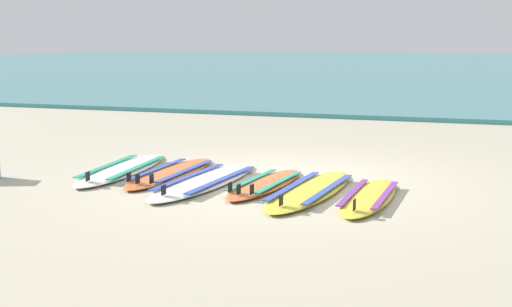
{
  "coord_description": "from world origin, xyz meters",
  "views": [
    {
      "loc": [
        2.29,
        -7.98,
        1.76
      ],
      "look_at": [
        -0.48,
        0.49,
        0.25
      ],
      "focal_mm": 48.33,
      "sensor_mm": 36.0,
      "label": 1
    }
  ],
  "objects_px": {
    "surfboard_2": "(205,181)",
    "surfboard_3": "(265,184)",
    "surfboard_0": "(122,169)",
    "surfboard_5": "(369,197)",
    "surfboard_1": "(171,173)",
    "surfboard_4": "(310,190)"
  },
  "relations": [
    {
      "from": "surfboard_0",
      "to": "surfboard_5",
      "type": "distance_m",
      "value": 3.39
    },
    {
      "from": "surfboard_3",
      "to": "surfboard_5",
      "type": "xyz_separation_m",
      "value": [
        1.27,
        -0.28,
        -0.0
      ]
    },
    {
      "from": "surfboard_2",
      "to": "surfboard_5",
      "type": "distance_m",
      "value": 2.03
    },
    {
      "from": "surfboard_0",
      "to": "surfboard_2",
      "type": "xyz_separation_m",
      "value": [
        1.32,
        -0.36,
        -0.0
      ]
    },
    {
      "from": "surfboard_2",
      "to": "surfboard_4",
      "type": "height_order",
      "value": "same"
    },
    {
      "from": "surfboard_2",
      "to": "surfboard_3",
      "type": "xyz_separation_m",
      "value": [
        0.75,
        0.06,
        0.0
      ]
    },
    {
      "from": "surfboard_0",
      "to": "surfboard_2",
      "type": "height_order",
      "value": "same"
    },
    {
      "from": "surfboard_4",
      "to": "surfboard_5",
      "type": "height_order",
      "value": "same"
    },
    {
      "from": "surfboard_2",
      "to": "surfboard_3",
      "type": "bearing_deg",
      "value": 4.39
    },
    {
      "from": "surfboard_4",
      "to": "surfboard_5",
      "type": "bearing_deg",
      "value": -9.2
    },
    {
      "from": "surfboard_1",
      "to": "surfboard_2",
      "type": "xyz_separation_m",
      "value": [
        0.61,
        -0.33,
        -0.0
      ]
    },
    {
      "from": "surfboard_0",
      "to": "surfboard_3",
      "type": "bearing_deg",
      "value": -8.18
    },
    {
      "from": "surfboard_1",
      "to": "surfboard_4",
      "type": "distance_m",
      "value": 2.0
    },
    {
      "from": "surfboard_1",
      "to": "surfboard_4",
      "type": "relative_size",
      "value": 0.92
    },
    {
      "from": "surfboard_1",
      "to": "surfboard_4",
      "type": "xyz_separation_m",
      "value": [
        1.95,
        -0.45,
        -0.0
      ]
    },
    {
      "from": "surfboard_3",
      "to": "surfboard_1",
      "type": "bearing_deg",
      "value": 168.48
    },
    {
      "from": "surfboard_0",
      "to": "surfboard_2",
      "type": "distance_m",
      "value": 1.37
    },
    {
      "from": "surfboard_3",
      "to": "surfboard_5",
      "type": "height_order",
      "value": "same"
    },
    {
      "from": "surfboard_5",
      "to": "surfboard_0",
      "type": "bearing_deg",
      "value": 170.19
    },
    {
      "from": "surfboard_4",
      "to": "surfboard_1",
      "type": "bearing_deg",
      "value": 167.09
    },
    {
      "from": "surfboard_0",
      "to": "surfboard_1",
      "type": "xyz_separation_m",
      "value": [
        0.71,
        -0.02,
        0.0
      ]
    },
    {
      "from": "surfboard_0",
      "to": "surfboard_4",
      "type": "height_order",
      "value": "same"
    }
  ]
}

